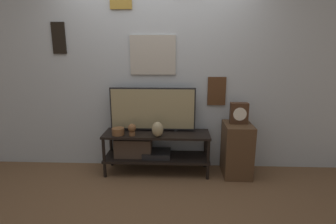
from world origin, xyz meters
The scene contains 9 objects.
ground_plane centered at (0.00, 0.00, 0.00)m, with size 12.00×12.00×0.00m, color brown.
wall_back centered at (0.00, 0.51, 1.36)m, with size 6.40×0.08×2.70m.
media_console centered at (-0.12, 0.25, 0.35)m, with size 1.38×0.42×0.55m.
television centered at (-0.06, 0.34, 0.85)m, with size 1.12×0.05×0.58m.
vase_urn_stoneware centered at (0.03, 0.10, 0.64)m, with size 0.14×0.13×0.19m.
vase_wide_bowl centered at (-0.48, 0.15, 0.59)m, with size 0.16×0.16×0.09m.
decorative_bust centered at (-0.30, 0.13, 0.64)m, with size 0.10×0.10×0.15m.
side_table centered at (1.04, 0.23, 0.34)m, with size 0.35×0.45×0.69m.
mantel_clock centered at (1.05, 0.26, 0.82)m, with size 0.22×0.11×0.27m.
Camera 1 is at (0.29, -3.00, 1.61)m, focal length 28.00 mm.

